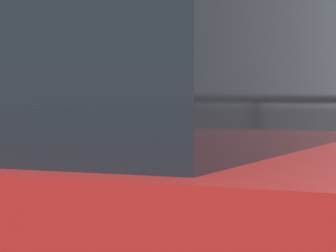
{
  "coord_description": "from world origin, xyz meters",
  "views": [
    {
      "loc": [
        1.87,
        -2.98,
        1.25
      ],
      "look_at": [
        0.2,
        0.52,
        1.1
      ],
      "focal_mm": 82.21,
      "sensor_mm": 36.0,
      "label": 1
    }
  ],
  "objects": [
    {
      "name": "parking_meter",
      "position": [
        -0.25,
        0.42,
        1.17
      ],
      "size": [
        0.17,
        0.18,
        1.42
      ],
      "rotation": [
        0.0,
        0.0,
        3.1
      ],
      "color": "slate",
      "rests_on": "sidewalk_curb"
    },
    {
      "name": "pedestrian_at_meter",
      "position": [
        0.4,
        0.46,
        1.07
      ],
      "size": [
        0.6,
        0.59,
        1.62
      ],
      "rotation": [
        0.0,
        0.0,
        -3.1
      ],
      "color": "black",
      "rests_on": "sidewalk_curb"
    },
    {
      "name": "background_railing",
      "position": [
        0.0,
        3.07,
        0.93
      ],
      "size": [
        24.06,
        0.06,
        1.1
      ],
      "color": "black",
      "rests_on": "sidewalk_curb"
    }
  ]
}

